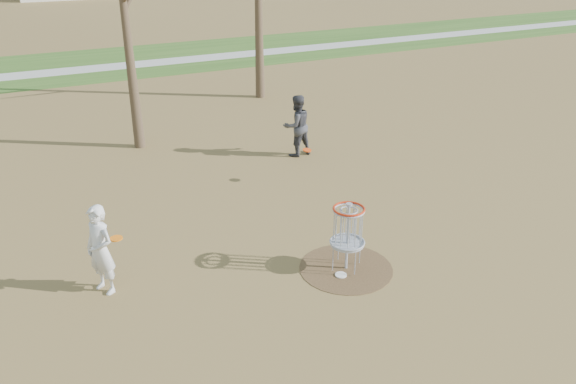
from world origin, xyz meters
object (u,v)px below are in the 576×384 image
object	(u,v)px
player_throwing	(297,126)
disc_grounded	(341,275)
player_standing	(100,250)
disc_golf_basket	(348,227)

from	to	relation	value
player_throwing	disc_grounded	world-z (taller)	player_throwing
player_standing	disc_grounded	xyz separation A→B (m)	(4.03, -1.49, -0.82)
player_standing	disc_golf_basket	world-z (taller)	player_standing
disc_golf_basket	player_throwing	bearing A→B (deg)	71.79
player_standing	disc_grounded	size ratio (longest dim) A/B	7.62
player_throwing	disc_golf_basket	bearing A→B (deg)	65.53
player_throwing	disc_golf_basket	size ratio (longest dim) A/B	1.31
player_standing	player_throwing	bearing A→B (deg)	96.36
player_standing	disc_golf_basket	distance (m)	4.45
disc_grounded	disc_golf_basket	distance (m)	0.94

